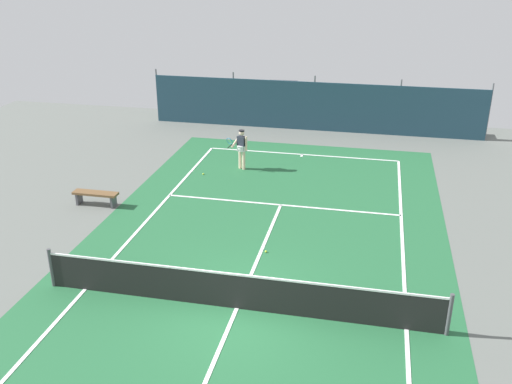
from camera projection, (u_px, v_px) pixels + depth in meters
name	position (u px, v px, depth m)	size (l,w,h in m)	color
ground_plane	(237.00, 308.00, 14.17)	(36.00, 36.00, 0.00)	slate
court_surface	(237.00, 308.00, 14.17)	(11.02, 26.60, 0.01)	#236038
tennis_net	(237.00, 291.00, 13.98)	(10.12, 0.10, 1.10)	black
back_fence	(314.00, 114.00, 28.48)	(16.30, 0.98, 2.70)	#1E3D4C
tennis_player	(241.00, 146.00, 22.88)	(0.85, 0.63, 1.64)	beige
tennis_ball_near_player	(203.00, 174.00, 22.64)	(0.07, 0.07, 0.07)	#CCDB33
tennis_ball_midcourt	(266.00, 251.00, 16.79)	(0.07, 0.07, 0.07)	#CCDB33
parked_car	(282.00, 99.00, 30.71)	(2.24, 4.31, 1.68)	navy
courtside_bench	(96.00, 195.00, 19.80)	(1.60, 0.40, 0.49)	brown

